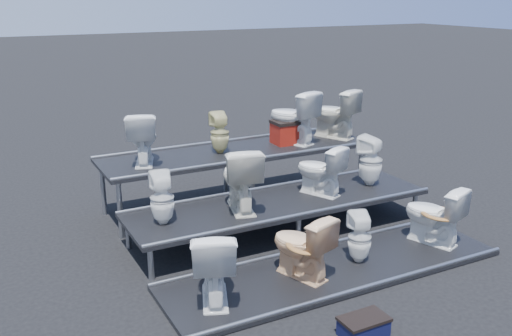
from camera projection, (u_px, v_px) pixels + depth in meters
name	position (u px, v px, depth m)	size (l,w,h in m)	color
ground	(280.00, 232.00, 7.86)	(80.00, 80.00, 0.00)	black
tier_front	(334.00, 269.00, 6.75)	(4.20, 1.20, 0.06)	black
tier_mid	(280.00, 217.00, 7.79)	(4.20, 1.20, 0.46)	black
tier_back	(238.00, 177.00, 8.84)	(4.20, 1.20, 0.86)	black
toilet_0	(213.00, 263.00, 5.94)	(0.46, 0.80, 0.82)	white
toilet_1	(301.00, 246.00, 6.42)	(0.42, 0.74, 0.76)	#E9B887
toilet_2	(360.00, 237.00, 6.81)	(0.28, 0.29, 0.62)	white
toilet_3	(434.00, 214.00, 7.30)	(0.43, 0.76, 0.77)	white
toilet_4	(162.00, 198.00, 6.90)	(0.29, 0.30, 0.65)	white
toilet_5	(240.00, 178.00, 7.33)	(0.47, 0.83, 0.85)	silver
toilet_6	(320.00, 170.00, 7.90)	(0.39, 0.69, 0.71)	white
toilet_7	(371.00, 161.00, 8.29)	(0.33, 0.34, 0.74)	white
toilet_8	(142.00, 138.00, 7.94)	(0.41, 0.73, 0.74)	white
toilet_9	(220.00, 133.00, 8.48)	(0.28, 0.28, 0.62)	#CFC787
toilet_10	(292.00, 117.00, 9.01)	(0.47, 0.83, 0.84)	white
toilet_11	(334.00, 113.00, 9.36)	(0.45, 0.79, 0.81)	silver
red_crate	(287.00, 133.00, 9.06)	(0.45, 0.36, 0.32)	maroon
step_stool	(364.00, 328.00, 5.49)	(0.45, 0.27, 0.16)	black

